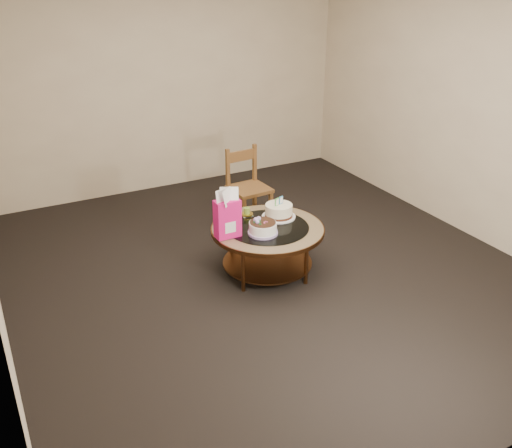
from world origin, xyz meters
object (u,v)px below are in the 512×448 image
decorated_cake (263,228)px  dining_chair (248,187)px  gift_bag (227,214)px  cream_cake (279,211)px  coffee_table (268,235)px

decorated_cake → dining_chair: bearing=69.4°
gift_bag → dining_chair: size_ratio=0.52×
cream_cake → gift_bag: bearing=171.8°
dining_chair → coffee_table: bearing=-111.1°
decorated_cake → cream_cake: (0.29, 0.23, 0.01)m
coffee_table → dining_chair: (0.31, 1.01, 0.05)m
coffee_table → cream_cake: bearing=34.9°
gift_bag → dining_chair: (0.71, 1.02, -0.25)m
decorated_cake → cream_cake: bearing=38.4°
cream_cake → gift_bag: (-0.58, -0.14, 0.15)m
decorated_cake → dining_chair: 1.20m
decorated_cake → dining_chair: (0.42, 1.12, -0.09)m
gift_bag → dining_chair: bearing=55.2°
gift_bag → cream_cake: bearing=13.2°
dining_chair → cream_cake: bearing=-102.0°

